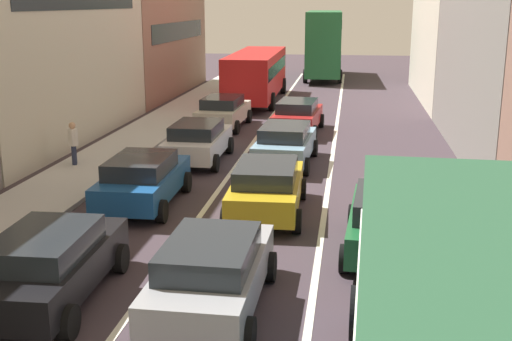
# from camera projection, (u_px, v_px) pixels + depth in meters

# --- Properties ---
(sidewalk_left) EXTENTS (2.60, 64.00, 0.14)m
(sidewalk_left) POSITION_uv_depth(u_px,v_px,m) (117.00, 151.00, 25.38)
(sidewalk_left) COLOR #BABABA
(sidewalk_left) RESTS_ON ground
(lane_stripe_left) EXTENTS (0.16, 60.00, 0.01)m
(lane_stripe_left) POSITION_uv_depth(u_px,v_px,m) (242.00, 157.00, 24.69)
(lane_stripe_left) COLOR silver
(lane_stripe_left) RESTS_ON ground
(lane_stripe_right) EXTENTS (0.16, 60.00, 0.01)m
(lane_stripe_right) POSITION_uv_depth(u_px,v_px,m) (332.00, 160.00, 24.21)
(lane_stripe_right) COLOR silver
(lane_stripe_right) RESTS_ON ground
(removalist_box_truck) EXTENTS (2.88, 7.77, 3.58)m
(removalist_box_truck) POSITION_uv_depth(u_px,v_px,m) (457.00, 321.00, 7.87)
(removalist_box_truck) COLOR navy
(removalist_box_truck) RESTS_ON ground
(sedan_centre_lane_second) EXTENTS (2.08, 4.31, 1.49)m
(sedan_centre_lane_second) POSITION_uv_depth(u_px,v_px,m) (212.00, 272.00, 12.22)
(sedan_centre_lane_second) COLOR gray
(sedan_centre_lane_second) RESTS_ON ground
(wagon_left_lane_second) EXTENTS (2.19, 4.36, 1.49)m
(wagon_left_lane_second) POSITION_uv_depth(u_px,v_px,m) (50.00, 263.00, 12.63)
(wagon_left_lane_second) COLOR black
(wagon_left_lane_second) RESTS_ON ground
(hatchback_centre_lane_third) EXTENTS (2.17, 4.35, 1.49)m
(hatchback_centre_lane_third) POSITION_uv_depth(u_px,v_px,m) (267.00, 187.00, 17.83)
(hatchback_centre_lane_third) COLOR #B29319
(hatchback_centre_lane_third) RESTS_ON ground
(sedan_left_lane_third) EXTENTS (2.14, 4.34, 1.49)m
(sedan_left_lane_third) POSITION_uv_depth(u_px,v_px,m) (143.00, 179.00, 18.61)
(sedan_left_lane_third) COLOR #194C8C
(sedan_left_lane_third) RESTS_ON ground
(coupe_centre_lane_fourth) EXTENTS (2.20, 4.37, 1.49)m
(coupe_centre_lane_fourth) POSITION_uv_depth(u_px,v_px,m) (285.00, 143.00, 23.33)
(coupe_centre_lane_fourth) COLOR #759EB7
(coupe_centre_lane_fourth) RESTS_ON ground
(sedan_left_lane_fourth) EXTENTS (2.09, 4.31, 1.49)m
(sedan_left_lane_fourth) POSITION_uv_depth(u_px,v_px,m) (198.00, 141.00, 23.78)
(sedan_left_lane_fourth) COLOR silver
(sedan_left_lane_fourth) RESTS_ON ground
(sedan_centre_lane_fifth) EXTENTS (2.26, 4.40, 1.49)m
(sedan_centre_lane_fifth) POSITION_uv_depth(u_px,v_px,m) (298.00, 115.00, 29.06)
(sedan_centre_lane_fifth) COLOR #A51E1E
(sedan_centre_lane_fifth) RESTS_ON ground
(sedan_left_lane_fifth) EXTENTS (2.19, 4.36, 1.49)m
(sedan_left_lane_fifth) POSITION_uv_depth(u_px,v_px,m) (223.00, 111.00, 30.22)
(sedan_left_lane_fifth) COLOR beige
(sedan_left_lane_fifth) RESTS_ON ground
(sedan_right_lane_behind_truck) EXTENTS (2.26, 4.40, 1.49)m
(sedan_right_lane_behind_truck) POSITION_uv_depth(u_px,v_px,m) (389.00, 220.00, 15.12)
(sedan_right_lane_behind_truck) COLOR #19592D
(sedan_right_lane_behind_truck) RESTS_ON ground
(bus_mid_queue_primary) EXTENTS (2.92, 10.54, 2.90)m
(bus_mid_queue_primary) POSITION_uv_depth(u_px,v_px,m) (256.00, 72.00, 37.91)
(bus_mid_queue_primary) COLOR #B21919
(bus_mid_queue_primary) RESTS_ON ground
(bus_far_queue_secondary) EXTENTS (3.05, 10.57, 5.06)m
(bus_far_queue_secondary) POSITION_uv_depth(u_px,v_px,m) (324.00, 41.00, 49.47)
(bus_far_queue_secondary) COLOR #1E6033
(bus_far_queue_secondary) RESTS_ON ground
(pedestrian_near_kerb) EXTENTS (0.34, 0.52, 1.66)m
(pedestrian_near_kerb) POSITION_uv_depth(u_px,v_px,m) (73.00, 142.00, 22.83)
(pedestrian_near_kerb) COLOR #262D47
(pedestrian_near_kerb) RESTS_ON ground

